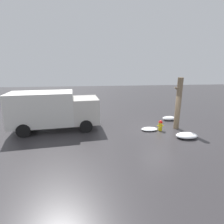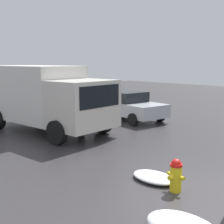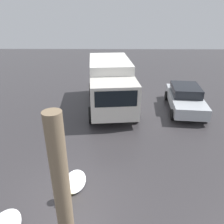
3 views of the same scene
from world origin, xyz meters
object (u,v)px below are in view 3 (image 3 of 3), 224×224
Objects in this scene: fire_hydrant at (65,191)px; parked_car at (185,98)px; pedestrian at (117,103)px; tree_trunk at (61,187)px; delivery_truck at (111,82)px.

fire_hydrant is 9.32m from parked_car.
pedestrian is (5.75, -1.67, 0.61)m from fire_hydrant.
fire_hydrant is 6.02m from pedestrian.
tree_trunk is 10.32m from parked_car.
fire_hydrant is 7.96m from delivery_truck.
pedestrian is (7.14, -1.33, -0.92)m from tree_trunk.
tree_trunk reaches higher than pedestrian.
fire_hydrant is at bearing 162.45° from pedestrian.
fire_hydrant is 0.43× the size of pedestrian.
pedestrian is at bearing -10.59° from tree_trunk.
delivery_truck reaches higher than fire_hydrant.
parked_car is (7.25, -5.86, 0.34)m from fire_hydrant.
parked_car is at bearing 167.85° from delivery_truck.
fire_hydrant is 0.17× the size of parked_car.
delivery_truck is (9.16, -0.96, -0.39)m from tree_trunk.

